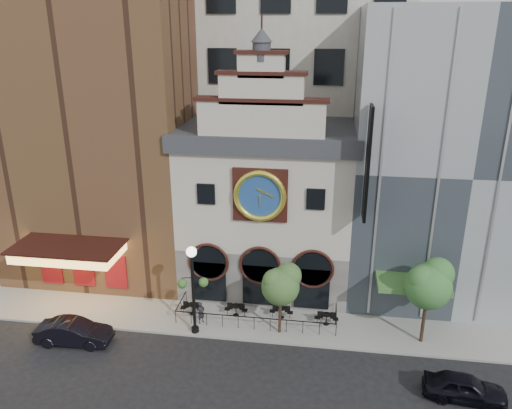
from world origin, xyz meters
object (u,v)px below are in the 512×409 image
Objects in this scene: lamppost at (193,281)px; tree_left at (281,284)px; bistro_1 at (236,309)px; bistro_2 at (281,312)px; pedestrian at (201,313)px; car_right at (465,388)px; bistro_0 at (192,308)px; bistro_3 at (326,318)px; car_left at (74,332)px; tree_right at (429,283)px.

lamppost is 5.55m from tree_left.
bistro_2 is at bearing 2.97° from bistro_1.
pedestrian is at bearing -165.49° from bistro_2.
lamppost is (-15.84, 3.77, 3.17)m from car_right.
bistro_1 is (3.03, 0.25, 0.00)m from bistro_0.
bistro_2 is 3.07m from bistro_3.
car_left is (-23.12, 1.70, 0.04)m from car_right.
bistro_2 is at bearing 65.70° from car_right.
car_left is at bearing -171.73° from tree_right.
pedestrian is at bearing -46.43° from bistro_0.
bistro_2 and bistro_3 have the same top height.
bistro_1 is 10.51m from car_left.
tree_right reaches higher than bistro_3.
tree_left reaches higher than car_left.
bistro_0 is 3.04m from bistro_1.
bistro_0 is at bearing 176.46° from tree_right.
bistro_3 is at bearing 58.10° from car_right.
bistro_1 is 2.46m from pedestrian.
bistro_1 is at bearing -67.83° from car_left.
car_left is 13.41m from tree_left.
pedestrian reaches higher than car_right.
bistro_2 is 0.33× the size of tree_left.
bistro_3 is at bearing 23.75° from tree_left.
bistro_0 is 0.28× the size of tree_right.
car_left is (-15.71, -4.15, 0.16)m from bistro_3.
bistro_3 is 0.26× the size of lamppost.
car_left is at bearing -147.89° from bistro_0.
bistro_1 is 0.34× the size of car_left.
bistro_3 is at bearing -6.72° from bistro_2.
car_right is at bearing -30.73° from bistro_2.
bistro_1 is at bearing 178.16° from bistro_3.
bistro_0 is at bearing -175.28° from bistro_1.
car_right is at bearing -23.77° from tree_left.
lamppost is at bearing -166.12° from bistro_3.
bistro_0 is 7.71m from car_left.
car_left is at bearing -179.90° from lamppost.
lamppost is (-5.39, -2.44, 3.29)m from bistro_2.
lamppost is 1.25× the size of tree_left.
bistro_1 is 14.84m from car_right.
bistro_0 is at bearing 94.45° from lamppost.
car_right is 0.71× the size of lamppost.
car_right is 0.76× the size of tree_right.
lamppost is at bearing -135.03° from bistro_1.
bistro_0 and bistro_3 have the same top height.
bistro_0 is 6.15m from bistro_2.
bistro_2 is 0.26× the size of lamppost.
tree_left is (-10.35, 4.56, 2.96)m from car_right.
bistro_3 is at bearing 170.61° from tree_right.
pedestrian is (0.90, -0.94, 0.29)m from bistro_0.
tree_right is (14.29, 0.00, 3.39)m from pedestrian.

